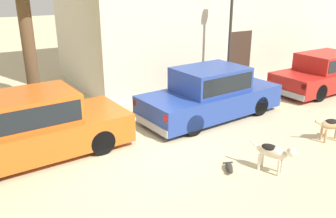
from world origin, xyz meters
TOP-DOWN VIEW (x-y plane):
  - ground_plane at (0.00, 0.00)m, footprint 80.00×80.00m
  - parked_sedan_nearest at (-2.18, 1.21)m, footprint 4.51×2.00m
  - parked_sedan_second at (2.88, 1.08)m, footprint 4.63×2.05m
  - parked_sedan_third at (8.30, 1.01)m, footprint 4.61×1.75m
  - stray_dog_spotted at (1.96, -2.27)m, footprint 0.48×1.06m
  - stray_dog_tan at (4.47, -1.97)m, footprint 1.00×0.47m
  - stray_cat at (1.20, -1.74)m, footprint 0.46×0.54m
  - street_lamp at (4.70, 2.41)m, footprint 0.22×0.22m

SIDE VIEW (x-z plane):
  - ground_plane at x=0.00m, z-range 0.00..0.00m
  - stray_cat at x=1.20m, z-range 0.00..0.15m
  - stray_dog_tan at x=4.47m, z-range 0.12..0.81m
  - stray_dog_spotted at x=1.96m, z-range 0.12..0.84m
  - parked_sedan_third at x=8.30m, z-range -0.01..1.41m
  - parked_sedan_second at x=2.88m, z-range -0.02..1.52m
  - parked_sedan_nearest at x=-2.18m, z-range -0.02..1.52m
  - street_lamp at x=4.70m, z-range 0.54..4.50m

